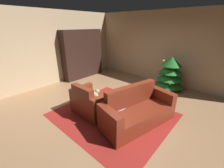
{
  "coord_description": "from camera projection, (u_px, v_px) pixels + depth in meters",
  "views": [
    {
      "loc": [
        2.29,
        -2.74,
        2.23
      ],
      "look_at": [
        -0.17,
        0.03,
        0.71
      ],
      "focal_mm": 23.34,
      "sensor_mm": 36.0,
      "label": 1
    }
  ],
  "objects": [
    {
      "name": "ground_plane",
      "position": [
        116.0,
        109.0,
        4.15
      ],
      "size": [
        7.57,
        7.57,
        0.0
      ],
      "primitive_type": "plane",
      "color": "#936C4A"
    },
    {
      "name": "wall_back",
      "position": [
        165.0,
        48.0,
        5.65
      ],
      "size": [
        6.43,
        0.06,
        2.76
      ],
      "primitive_type": "cube",
      "color": "tan",
      "rests_on": "ground"
    },
    {
      "name": "wall_left",
      "position": [
        53.0,
        49.0,
        5.59
      ],
      "size": [
        0.06,
        5.9,
        2.76
      ],
      "primitive_type": "cube",
      "color": "tan",
      "rests_on": "ground"
    },
    {
      "name": "area_rug",
      "position": [
        113.0,
        115.0,
        3.89
      ],
      "size": [
        2.81,
        2.51,
        0.01
      ],
      "primitive_type": "cube",
      "color": "maroon",
      "rests_on": "ground"
    },
    {
      "name": "bookshelf_unit",
      "position": [
        85.0,
        54.0,
        6.48
      ],
      "size": [
        0.39,
        1.91,
        2.04
      ],
      "color": "black",
      "rests_on": "ground"
    },
    {
      "name": "armchair_red",
      "position": [
        91.0,
        103.0,
        3.84
      ],
      "size": [
        1.0,
        0.71,
        0.86
      ],
      "color": "maroon",
      "rests_on": "ground"
    },
    {
      "name": "couch_red",
      "position": [
        137.0,
        112.0,
        3.47
      ],
      "size": [
        1.15,
        1.96,
        0.9
      ],
      "color": "maroon",
      "rests_on": "ground"
    },
    {
      "name": "coffee_table",
      "position": [
        113.0,
        105.0,
        3.65
      ],
      "size": [
        0.74,
        0.74,
        0.41
      ],
      "color": "black",
      "rests_on": "ground"
    },
    {
      "name": "book_stack_on_table",
      "position": [
        114.0,
        101.0,
        3.64
      ],
      "size": [
        0.23,
        0.18,
        0.12
      ],
      "color": "#4A834D",
      "rests_on": "coffee_table"
    },
    {
      "name": "bottle_on_table",
      "position": [
        107.0,
        97.0,
        3.73
      ],
      "size": [
        0.07,
        0.07,
        0.27
      ],
      "color": "#21542E",
      "rests_on": "coffee_table"
    },
    {
      "name": "decorated_tree",
      "position": [
        170.0,
        73.0,
        5.19
      ],
      "size": [
        0.96,
        0.96,
        1.23
      ],
      "color": "brown",
      "rests_on": "ground"
    }
  ]
}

